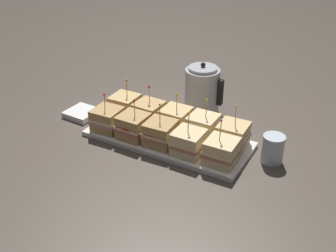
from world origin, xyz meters
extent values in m
plane|color=#4C4238|center=(0.00, 0.00, 0.00)|extent=(6.00, 6.00, 0.00)
cube|color=white|center=(0.00, 0.00, 0.01)|extent=(0.62, 0.25, 0.01)
cube|color=white|center=(0.00, 0.00, 0.01)|extent=(0.62, 0.25, 0.01)
cube|color=tan|center=(-0.23, -0.06, 0.03)|extent=(0.11, 0.11, 0.03)
cube|color=tan|center=(-0.23, -0.06, 0.06)|extent=(0.11, 0.11, 0.01)
cube|color=beige|center=(-0.23, -0.06, 0.07)|extent=(0.11, 0.11, 0.01)
cube|color=tan|center=(-0.23, -0.06, 0.09)|extent=(0.11, 0.11, 0.03)
cylinder|color=tan|center=(-0.24, -0.07, 0.13)|extent=(0.00, 0.01, 0.08)
sphere|color=red|center=(-0.24, -0.07, 0.17)|extent=(0.01, 0.01, 0.01)
cube|color=tan|center=(-0.11, -0.06, 0.03)|extent=(0.10, 0.10, 0.03)
cube|color=#B26B60|center=(-0.11, -0.06, 0.06)|extent=(0.11, 0.11, 0.01)
cube|color=beige|center=(-0.11, -0.06, 0.07)|extent=(0.11, 0.11, 0.01)
cylinder|color=red|center=(-0.11, -0.08, 0.07)|extent=(0.08, 0.08, 0.00)
cube|color=tan|center=(-0.11, -0.06, 0.09)|extent=(0.10, 0.10, 0.03)
cylinder|color=tan|center=(-0.11, -0.06, 0.13)|extent=(0.00, 0.01, 0.07)
sphere|color=red|center=(-0.11, -0.06, 0.17)|extent=(0.01, 0.01, 0.01)
cube|color=tan|center=(0.00, -0.06, 0.03)|extent=(0.11, 0.11, 0.03)
cube|color=#B26B60|center=(0.00, -0.06, 0.06)|extent=(0.11, 0.11, 0.01)
cube|color=beige|center=(0.00, -0.06, 0.07)|extent=(0.11, 0.11, 0.01)
cylinder|color=red|center=(0.00, -0.07, 0.07)|extent=(0.06, 0.06, 0.00)
cube|color=tan|center=(0.00, -0.06, 0.09)|extent=(0.11, 0.11, 0.03)
cylinder|color=tan|center=(-0.01, -0.05, 0.14)|extent=(0.00, 0.00, 0.08)
sphere|color=yellow|center=(-0.01, -0.05, 0.17)|extent=(0.01, 0.01, 0.01)
cube|color=beige|center=(0.12, -0.06, 0.03)|extent=(0.10, 0.10, 0.03)
cube|color=#B26B60|center=(0.12, -0.06, 0.06)|extent=(0.11, 0.11, 0.01)
cube|color=beige|center=(0.12, -0.06, 0.07)|extent=(0.11, 0.11, 0.01)
cube|color=beige|center=(0.12, -0.06, 0.09)|extent=(0.10, 0.10, 0.03)
cylinder|color=tan|center=(0.11, -0.06, 0.14)|extent=(0.00, 0.01, 0.08)
sphere|color=yellow|center=(0.11, -0.06, 0.18)|extent=(0.01, 0.01, 0.01)
cube|color=beige|center=(0.24, -0.06, 0.03)|extent=(0.10, 0.10, 0.03)
cube|color=#B26B60|center=(0.24, -0.06, 0.06)|extent=(0.11, 0.11, 0.01)
cube|color=beige|center=(0.24, -0.06, 0.07)|extent=(0.11, 0.11, 0.01)
cube|color=beige|center=(0.24, -0.06, 0.09)|extent=(0.10, 0.10, 0.03)
cylinder|color=tan|center=(0.23, -0.06, 0.14)|extent=(0.00, 0.01, 0.09)
sphere|color=purple|center=(0.23, -0.06, 0.18)|extent=(0.01, 0.01, 0.01)
cube|color=tan|center=(-0.24, 0.06, 0.03)|extent=(0.10, 0.10, 0.03)
cube|color=tan|center=(-0.24, 0.06, 0.06)|extent=(0.11, 0.11, 0.01)
cube|color=beige|center=(-0.24, 0.06, 0.07)|extent=(0.11, 0.11, 0.01)
cylinder|color=red|center=(-0.24, 0.04, 0.07)|extent=(0.08, 0.08, 0.00)
cube|color=#E0B771|center=(-0.24, 0.06, 0.09)|extent=(0.10, 0.10, 0.03)
cylinder|color=tan|center=(-0.23, 0.07, 0.14)|extent=(0.00, 0.00, 0.08)
sphere|color=orange|center=(-0.23, 0.07, 0.18)|extent=(0.01, 0.01, 0.01)
cube|color=tan|center=(-0.12, 0.06, 0.03)|extent=(0.11, 0.11, 0.03)
cube|color=tan|center=(-0.12, 0.06, 0.06)|extent=(0.11, 0.11, 0.01)
cube|color=beige|center=(-0.12, 0.06, 0.07)|extent=(0.11, 0.11, 0.01)
cylinder|color=red|center=(-0.12, 0.04, 0.07)|extent=(0.07, 0.07, 0.00)
cube|color=tan|center=(-0.12, 0.06, 0.09)|extent=(0.11, 0.11, 0.03)
cylinder|color=tan|center=(-0.12, 0.06, 0.14)|extent=(0.00, 0.01, 0.08)
sphere|color=red|center=(-0.12, 0.06, 0.17)|extent=(0.01, 0.01, 0.01)
cube|color=#DBB77A|center=(0.00, 0.06, 0.03)|extent=(0.10, 0.10, 0.03)
cube|color=tan|center=(0.00, 0.06, 0.06)|extent=(0.11, 0.11, 0.01)
cube|color=beige|center=(0.00, 0.06, 0.07)|extent=(0.11, 0.11, 0.01)
cylinder|color=red|center=(0.00, 0.04, 0.07)|extent=(0.07, 0.07, 0.00)
cube|color=#E8C281|center=(0.00, 0.06, 0.09)|extent=(0.10, 0.10, 0.03)
cylinder|color=tan|center=(0.01, 0.06, 0.14)|extent=(0.00, 0.01, 0.08)
sphere|color=orange|center=(0.01, 0.06, 0.17)|extent=(0.01, 0.01, 0.01)
cube|color=beige|center=(0.11, 0.06, 0.03)|extent=(0.10, 0.10, 0.03)
cube|color=tan|center=(0.11, 0.06, 0.06)|extent=(0.11, 0.11, 0.01)
cube|color=beige|center=(0.11, 0.06, 0.07)|extent=(0.11, 0.11, 0.01)
cylinder|color=red|center=(0.11, 0.04, 0.07)|extent=(0.08, 0.08, 0.00)
cube|color=beige|center=(0.11, 0.06, 0.09)|extent=(0.10, 0.10, 0.03)
cylinder|color=tan|center=(0.12, 0.06, 0.14)|extent=(0.00, 0.01, 0.08)
sphere|color=yellow|center=(0.12, 0.06, 0.18)|extent=(0.01, 0.01, 0.01)
cube|color=#DBB77A|center=(0.23, 0.06, 0.03)|extent=(0.11, 0.11, 0.03)
cube|color=#B26B60|center=(0.23, 0.06, 0.06)|extent=(0.11, 0.11, 0.01)
cube|color=beige|center=(0.23, 0.06, 0.07)|extent=(0.11, 0.11, 0.01)
cylinder|color=red|center=(0.23, 0.04, 0.07)|extent=(0.08, 0.08, 0.00)
cube|color=#E8C281|center=(0.23, 0.06, 0.09)|extent=(0.11, 0.11, 0.03)
cylinder|color=tan|center=(0.24, 0.05, 0.14)|extent=(0.00, 0.01, 0.09)
sphere|color=orange|center=(0.24, 0.05, 0.18)|extent=(0.01, 0.01, 0.01)
cylinder|color=#B7BABF|center=(0.00, 0.29, 0.09)|extent=(0.15, 0.15, 0.18)
cylinder|color=#B7BABF|center=(0.00, 0.29, 0.19)|extent=(0.12, 0.12, 0.01)
sphere|color=black|center=(0.00, 0.29, 0.21)|extent=(0.02, 0.02, 0.02)
cube|color=black|center=(0.08, 0.29, 0.10)|extent=(0.02, 0.02, 0.11)
cylinder|color=silver|center=(0.38, 0.06, 0.05)|extent=(0.08, 0.08, 0.10)
cube|color=white|center=(-0.41, 0.00, 0.01)|extent=(0.12, 0.12, 0.02)
camera|label=1|loc=(0.66, -1.18, 0.84)|focal=45.00mm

